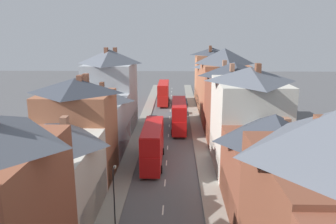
% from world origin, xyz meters
% --- Properties ---
extents(pavement_left, '(2.20, 104.00, 0.14)m').
position_xyz_m(pavement_left, '(-5.10, 38.00, 0.07)').
color(pavement_left, gray).
rests_on(pavement_left, ground).
extents(pavement_right, '(2.20, 104.00, 0.14)m').
position_xyz_m(pavement_right, '(5.10, 38.00, 0.07)').
color(pavement_right, gray).
rests_on(pavement_right, ground).
extents(centre_line_dashes, '(0.14, 97.80, 0.01)m').
position_xyz_m(centre_line_dashes, '(0.00, 36.00, 0.01)').
color(centre_line_dashes, silver).
rests_on(centre_line_dashes, ground).
extents(terrace_row_left, '(8.00, 56.76, 14.60)m').
position_xyz_m(terrace_row_left, '(-10.18, 16.22, 6.09)').
color(terrace_row_left, brown).
rests_on(terrace_row_left, ground).
extents(terrace_row_right, '(8.00, 83.02, 14.25)m').
position_xyz_m(terrace_row_right, '(10.19, 28.95, 6.23)').
color(terrace_row_right, brown).
rests_on(terrace_row_right, ground).
extents(double_decker_bus_lead, '(2.74, 10.80, 5.30)m').
position_xyz_m(double_decker_bus_lead, '(1.79, 39.21, 2.82)').
color(double_decker_bus_lead, red).
rests_on(double_decker_bus_lead, ground).
extents(double_decker_bus_mid_street, '(2.74, 10.80, 5.30)m').
position_xyz_m(double_decker_bus_mid_street, '(-1.81, 23.67, 2.82)').
color(double_decker_bus_mid_street, red).
rests_on(double_decker_bus_mid_street, ground).
extents(double_decker_bus_far_approaching, '(2.74, 10.80, 5.30)m').
position_xyz_m(double_decker_bus_far_approaching, '(-1.81, 61.20, 2.82)').
color(double_decker_bus_far_approaching, red).
rests_on(double_decker_bus_far_approaching, ground).
extents(car_parked_left_a, '(1.90, 3.82, 1.68)m').
position_xyz_m(car_parked_left_a, '(1.80, 51.04, 0.84)').
color(car_parked_left_a, navy).
rests_on(car_parked_left_a, ground).
extents(car_mid_black, '(1.90, 4.09, 1.70)m').
position_xyz_m(car_mid_black, '(1.80, 61.90, 0.85)').
color(car_mid_black, '#144728').
rests_on(car_mid_black, ground).
extents(car_parked_left_b, '(1.90, 3.99, 1.57)m').
position_xyz_m(car_parked_left_b, '(3.10, 60.36, 0.79)').
color(car_parked_left_b, '#236093').
rests_on(car_parked_left_b, ground).
extents(car_mid_white, '(1.90, 4.56, 1.70)m').
position_xyz_m(car_mid_white, '(-3.10, 42.34, 0.86)').
color(car_mid_white, silver).
rests_on(car_mid_white, ground).
extents(street_lamp, '(0.20, 1.12, 5.50)m').
position_xyz_m(street_lamp, '(-4.25, 9.39, 3.24)').
color(street_lamp, black).
rests_on(street_lamp, ground).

